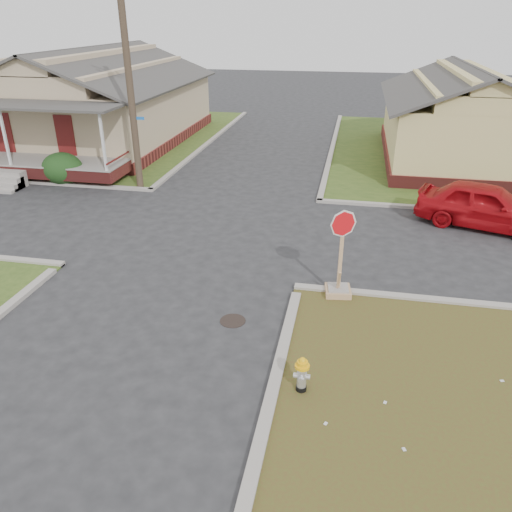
% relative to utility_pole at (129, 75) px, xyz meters
% --- Properties ---
extents(ground, '(120.00, 120.00, 0.00)m').
position_rel_utility_pole_xyz_m(ground, '(4.20, -8.90, -4.66)').
color(ground, '#242527').
rests_on(ground, ground).
extents(verge_far_left, '(19.00, 19.00, 0.05)m').
position_rel_utility_pole_xyz_m(verge_far_left, '(-8.80, 9.10, -4.64)').
color(verge_far_left, '#344E1C').
rests_on(verge_far_left, ground).
extents(curbs, '(80.00, 40.00, 0.12)m').
position_rel_utility_pole_xyz_m(curbs, '(4.20, -3.90, -4.66)').
color(curbs, '#9D968E').
rests_on(curbs, ground).
extents(manhole, '(0.64, 0.64, 0.01)m').
position_rel_utility_pole_xyz_m(manhole, '(6.40, -9.40, -4.66)').
color(manhole, black).
rests_on(manhole, ground).
extents(corner_house, '(10.10, 15.50, 5.30)m').
position_rel_utility_pole_xyz_m(corner_house, '(-5.80, 7.78, -2.38)').
color(corner_house, maroon).
rests_on(corner_house, ground).
extents(side_house_yellow, '(7.60, 11.60, 4.70)m').
position_rel_utility_pole_xyz_m(side_house_yellow, '(14.20, 7.60, -2.47)').
color(side_house_yellow, maroon).
rests_on(side_house_yellow, ground).
extents(utility_pole, '(1.80, 0.28, 9.00)m').
position_rel_utility_pole_xyz_m(utility_pole, '(0.00, 0.00, 0.00)').
color(utility_pole, '#3B2D22').
rests_on(utility_pole, ground).
extents(fire_hydrant, '(0.29, 0.29, 0.79)m').
position_rel_utility_pole_xyz_m(fire_hydrant, '(8.35, -11.63, -4.18)').
color(fire_hydrant, black).
rests_on(fire_hydrant, ground).
extents(stop_sign, '(0.68, 0.67, 2.41)m').
position_rel_utility_pole_xyz_m(stop_sign, '(8.88, -7.64, -4.09)').
color(stop_sign, '#A28158').
rests_on(stop_sign, ground).
extents(red_sedan, '(5.00, 3.24, 1.58)m').
position_rel_utility_pole_xyz_m(red_sedan, '(13.70, -1.75, -3.87)').
color(red_sedan, '#AB0C12').
rests_on(red_sedan, ground).
extents(hedge_right, '(1.64, 1.34, 1.25)m').
position_rel_utility_pole_xyz_m(hedge_right, '(-3.61, -0.00, -3.99)').
color(hedge_right, '#183E16').
rests_on(hedge_right, verge_far_left).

